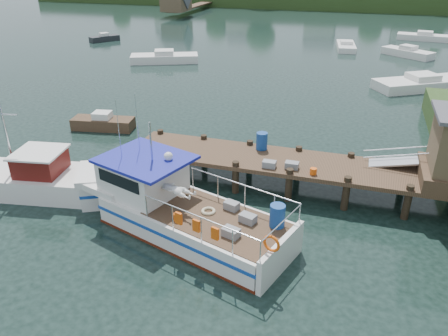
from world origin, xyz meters
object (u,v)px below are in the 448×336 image
(dock, at_px, (400,157))
(moored_d, at_px, (346,46))
(moored_far, at_px, (424,37))
(moored_b, at_px, (408,52))
(moored_c, at_px, (422,83))
(moored_e, at_px, (104,38))
(lobster_boat, at_px, (169,205))
(moored_a, at_px, (164,58))
(work_boat, at_px, (25,178))
(moored_rowboat, at_px, (103,123))

(dock, height_order, moored_d, dock)
(moored_far, relative_size, moored_b, 1.23)
(moored_c, height_order, moored_e, moored_c)
(lobster_boat, height_order, moored_a, lobster_boat)
(lobster_boat, bearing_deg, work_boat, -166.87)
(lobster_boat, distance_m, moored_b, 39.69)
(dock, distance_m, moored_a, 31.45)
(moored_b, relative_size, moored_d, 0.93)
(moored_e, bearing_deg, moored_far, 42.01)
(dock, distance_m, moored_e, 46.43)
(work_boat, bearing_deg, lobster_boat, -14.55)
(work_boat, height_order, moored_c, work_boat)
(work_boat, height_order, moored_a, work_boat)
(moored_rowboat, height_order, moored_d, moored_rowboat)
(moored_rowboat, distance_m, moored_d, 34.05)
(dock, relative_size, work_boat, 1.97)
(lobster_boat, distance_m, moored_e, 44.17)
(moored_far, bearing_deg, moored_a, -149.02)
(moored_a, relative_size, moored_b, 1.30)
(moored_rowboat, xyz_separation_m, moored_e, (-16.64, 27.40, -0.04))
(moored_rowboat, distance_m, moored_b, 35.29)
(lobster_boat, relative_size, moored_rowboat, 2.63)
(lobster_boat, height_order, moored_far, lobster_boat)
(moored_a, relative_size, moored_c, 0.88)
(moored_far, xyz_separation_m, moored_d, (-9.31, -9.13, -0.05))
(lobster_boat, xyz_separation_m, moored_b, (11.29, 38.04, -0.49))
(moored_c, bearing_deg, moored_far, 62.16)
(dock, distance_m, work_boat, 17.05)
(dock, bearing_deg, moored_a, 133.57)
(moored_a, bearing_deg, work_boat, -82.25)
(lobster_boat, height_order, moored_e, lobster_boat)
(moored_d, bearing_deg, lobster_boat, -73.65)
(moored_b, distance_m, moored_e, 36.54)
(work_boat, height_order, moored_far, work_boat)
(moored_b, relative_size, moored_c, 0.68)
(moored_a, bearing_deg, moored_e, 141.65)
(dock, height_order, moored_a, dock)
(work_boat, bearing_deg, moored_rowboat, 86.55)
(moored_d, bearing_deg, moored_c, -42.28)
(moored_far, bearing_deg, moored_c, -103.63)
(moored_rowboat, distance_m, moored_far, 46.35)
(moored_e, bearing_deg, work_boat, -40.24)
(moored_far, distance_m, moored_e, 41.30)
(lobster_boat, relative_size, moored_a, 1.49)
(lobster_boat, height_order, moored_rowboat, lobster_boat)
(dock, relative_size, moored_far, 2.43)
(moored_b, bearing_deg, moored_e, -176.46)
(dock, bearing_deg, moored_c, 82.04)
(work_boat, relative_size, moored_e, 2.22)
(moored_far, xyz_separation_m, moored_e, (-39.17, -13.10, -0.04))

